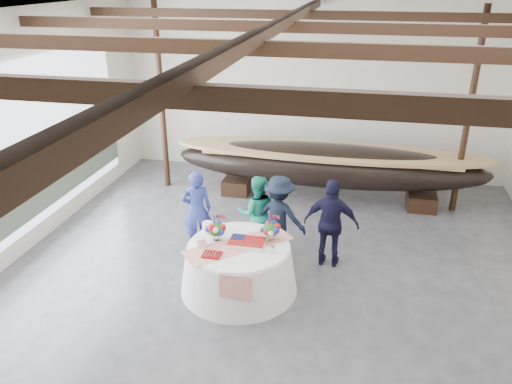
# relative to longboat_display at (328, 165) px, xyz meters

# --- Properties ---
(floor) EXTENTS (10.00, 12.00, 0.01)m
(floor) POSITION_rel_longboat_display_xyz_m (-0.58, -4.29, -0.88)
(floor) COLOR #3D3D42
(floor) RESTS_ON ground
(wall_back) EXTENTS (10.00, 0.02, 4.50)m
(wall_back) POSITION_rel_longboat_display_xyz_m (-0.58, 1.71, 1.37)
(wall_back) COLOR silver
(wall_back) RESTS_ON ground
(ceiling) EXTENTS (10.00, 12.00, 0.01)m
(ceiling) POSITION_rel_longboat_display_xyz_m (-0.58, -4.29, 3.62)
(ceiling) COLOR white
(ceiling) RESTS_ON wall_back
(pavilion_structure) EXTENTS (9.80, 11.76, 4.50)m
(pavilion_structure) POSITION_rel_longboat_display_xyz_m (-0.58, -3.53, 3.12)
(pavilion_structure) COLOR black
(pavilion_structure) RESTS_ON ground
(open_bay) EXTENTS (0.03, 7.00, 3.20)m
(open_bay) POSITION_rel_longboat_display_xyz_m (-5.53, -3.29, 0.94)
(open_bay) COLOR silver
(open_bay) RESTS_ON ground
(longboat_display) EXTENTS (7.38, 1.48, 1.38)m
(longboat_display) POSITION_rel_longboat_display_xyz_m (0.00, 0.00, 0.00)
(longboat_display) COLOR black
(longboat_display) RESTS_ON ground
(banquet_table) EXTENTS (2.02, 2.02, 0.86)m
(banquet_table) POSITION_rel_longboat_display_xyz_m (-1.17, -4.09, -0.45)
(banquet_table) COLOR white
(banquet_table) RESTS_ON ground
(tabletop_items) EXTENTS (1.76, 1.65, 0.40)m
(tabletop_items) POSITION_rel_longboat_display_xyz_m (-1.18, -3.95, 0.13)
(tabletop_items) COLOR red
(tabletop_items) RESTS_ON banquet_table
(guest_woman_blue) EXTENTS (0.69, 0.59, 1.61)m
(guest_woman_blue) POSITION_rel_longboat_display_xyz_m (-2.32, -2.83, -0.08)
(guest_woman_blue) COLOR navy
(guest_woman_blue) RESTS_ON ground
(guest_woman_teal) EXTENTS (0.88, 0.76, 1.55)m
(guest_woman_teal) POSITION_rel_longboat_display_xyz_m (-1.15, -2.67, -0.11)
(guest_woman_teal) COLOR #1B8F74
(guest_woman_teal) RESTS_ON ground
(guest_man_left) EXTENTS (1.15, 0.79, 1.63)m
(guest_man_left) POSITION_rel_longboat_display_xyz_m (-0.70, -2.79, -0.07)
(guest_man_left) COLOR black
(guest_man_left) RESTS_ON ground
(guest_man_right) EXTENTS (1.03, 0.49, 1.72)m
(guest_man_right) POSITION_rel_longboat_display_xyz_m (0.30, -2.96, -0.02)
(guest_man_right) COLOR black
(guest_man_right) RESTS_ON ground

